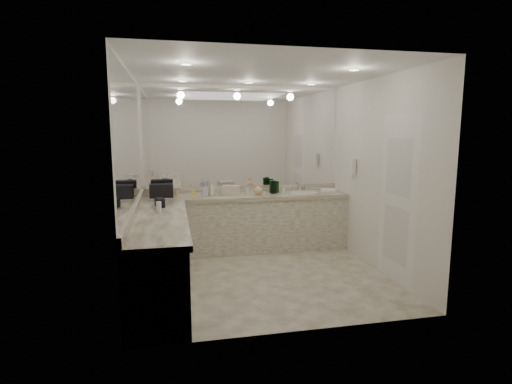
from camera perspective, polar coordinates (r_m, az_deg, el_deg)
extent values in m
plane|color=beige|center=(5.36, 1.00, -11.89)|extent=(3.20, 3.20, 0.00)
plane|color=white|center=(5.07, 1.09, 16.79)|extent=(3.20, 3.20, 0.00)
cube|color=silver|center=(6.52, -1.91, 3.53)|extent=(3.20, 0.02, 2.60)
cube|color=silver|center=(4.95, -17.32, 1.51)|extent=(0.02, 3.00, 2.60)
cube|color=silver|center=(5.63, 17.13, 2.34)|extent=(0.02, 3.00, 2.60)
cube|color=silver|center=(6.37, -1.40, -4.62)|extent=(3.20, 0.60, 0.84)
cube|color=beige|center=(6.27, -1.40, -0.63)|extent=(3.20, 0.64, 0.06)
cube|color=silver|center=(4.83, -13.58, -9.24)|extent=(0.60, 2.40, 0.84)
cube|color=beige|center=(4.71, -13.65, -4.01)|extent=(0.64, 2.42, 0.06)
cube|color=beige|center=(6.54, -1.87, 0.46)|extent=(3.20, 0.04, 0.10)
cube|color=beige|center=(5.00, -16.91, -2.46)|extent=(0.04, 3.00, 0.10)
cube|color=white|center=(6.48, -1.91, 7.71)|extent=(3.12, 0.01, 1.55)
cube|color=white|center=(4.92, -17.43, 7.01)|extent=(0.01, 2.92, 1.55)
cylinder|color=white|center=(6.51, 6.83, -0.12)|extent=(0.44, 0.44, 0.03)
cube|color=silver|center=(6.70, 6.27, 0.78)|extent=(0.24, 0.16, 0.14)
cube|color=white|center=(6.23, 13.68, 3.51)|extent=(0.06, 0.10, 0.24)
cube|color=white|center=(5.23, 19.53, -1.00)|extent=(0.02, 0.82, 2.10)
cube|color=black|center=(6.18, -13.36, 0.20)|extent=(0.35, 0.22, 0.20)
cube|color=black|center=(5.39, -13.58, -1.48)|extent=(0.14, 0.22, 0.11)
cube|color=beige|center=(6.24, -3.64, 0.25)|extent=(0.29, 0.23, 0.15)
cube|color=white|center=(6.69, 10.28, 0.25)|extent=(0.26, 0.19, 0.04)
cylinder|color=white|center=(4.97, -13.72, -2.14)|extent=(0.06, 0.06, 0.14)
imported|color=beige|center=(6.16, -6.28, 0.39)|extent=(0.10, 0.10, 0.20)
imported|color=silver|center=(6.18, -7.15, 0.37)|extent=(0.11, 0.12, 0.20)
imported|color=#DDAC76|center=(6.24, 0.31, 0.47)|extent=(0.18, 0.18, 0.19)
cylinder|color=#0F4718|center=(6.44, 2.21, 0.77)|extent=(0.06, 0.06, 0.20)
cylinder|color=#0F4718|center=(6.41, 2.70, 0.66)|extent=(0.07, 0.07, 0.18)
cylinder|color=#0F4718|center=(6.37, 2.42, 0.64)|extent=(0.07, 0.07, 0.19)
cylinder|color=#0F4718|center=(6.48, 3.00, 0.74)|extent=(0.07, 0.07, 0.18)
cylinder|color=#0F4718|center=(6.39, 2.62, 0.73)|extent=(0.07, 0.07, 0.20)
cylinder|color=white|center=(6.37, -3.74, 0.29)|extent=(0.07, 0.07, 0.12)
cylinder|color=silver|center=(6.36, 3.99, 0.20)|extent=(0.05, 0.05, 0.10)
cylinder|color=#F2D84C|center=(6.14, -8.92, -0.19)|extent=(0.05, 0.05, 0.10)
cylinder|color=silver|center=(6.38, -1.33, 0.22)|extent=(0.06, 0.06, 0.09)
cylinder|color=silver|center=(6.23, -4.99, -0.17)|extent=(0.04, 0.04, 0.06)
cylinder|color=#3F3F4C|center=(6.52, 2.62, 0.38)|extent=(0.04, 0.04, 0.09)
cylinder|color=#E0B28C|center=(6.24, -11.25, -0.19)|extent=(0.04, 0.04, 0.08)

